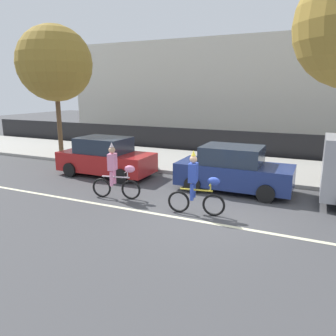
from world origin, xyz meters
TOP-DOWN VIEW (x-y plane):
  - ground_plane at (0.00, 0.00)m, footprint 80.00×80.00m
  - road_centre_line at (0.00, -0.50)m, footprint 36.00×0.14m
  - sidewalk_curb at (0.00, 6.50)m, footprint 60.00×5.00m
  - fence_line at (0.00, 9.40)m, footprint 40.00×0.08m
  - building_backdrop at (-2.19, 18.00)m, footprint 28.00×8.00m
  - parade_cyclist_pink at (-3.35, 0.25)m, footprint 1.70×0.55m
  - parade_cyclist_cobalt at (-0.39, -0.02)m, footprint 1.71×0.52m
  - parked_car_navy at (0.01, 2.79)m, footprint 4.10×1.92m
  - parked_car_red at (-5.50, 2.71)m, footprint 4.10×1.92m
  - street_tree_far_corner at (-9.76, 4.66)m, footprint 3.78×3.78m

SIDE VIEW (x-z plane):
  - ground_plane at x=0.00m, z-range 0.00..0.00m
  - road_centre_line at x=0.00m, z-range 0.00..0.01m
  - sidewalk_curb at x=0.00m, z-range 0.00..0.15m
  - fence_line at x=0.00m, z-range 0.00..1.40m
  - parked_car_navy at x=0.01m, z-range -0.04..1.60m
  - parked_car_red at x=-5.50m, z-range -0.04..1.60m
  - parade_cyclist_pink at x=-3.35m, z-range -0.12..1.80m
  - parade_cyclist_cobalt at x=-0.39m, z-range -0.12..1.80m
  - building_backdrop at x=-2.19m, z-range 0.00..7.19m
  - street_tree_far_corner at x=-9.76m, z-range 1.57..8.22m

